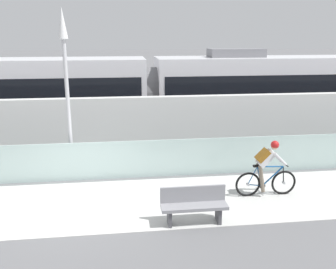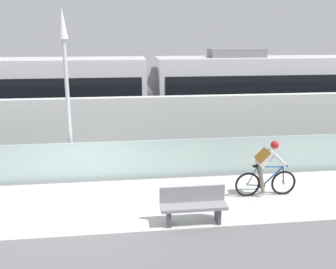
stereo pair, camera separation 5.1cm
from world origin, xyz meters
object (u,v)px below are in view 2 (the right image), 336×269
cyclist_on_bike (266,169)px  bench (193,204)px  tram (151,94)px  lamp_post_antenna (66,74)px

cyclist_on_bike → bench: bearing=-151.0°
tram → bench: size_ratio=14.10×
cyclist_on_bike → tram: bearing=111.3°
lamp_post_antenna → tram: bearing=58.3°
cyclist_on_bike → lamp_post_antenna: bearing=158.9°
cyclist_on_bike → lamp_post_antenna: 6.47m
tram → lamp_post_antenna: size_ratio=4.34×
cyclist_on_bike → bench: 2.66m
tram → bench: 8.26m
tram → lamp_post_antenna: (-2.90, -4.70, 1.40)m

